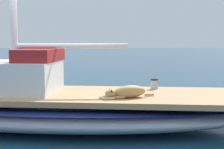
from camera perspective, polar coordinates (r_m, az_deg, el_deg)
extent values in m
plane|color=navy|center=(6.98, -8.32, -8.31)|extent=(120.00, 120.00, 0.00)
ellipsoid|color=#B2B7C1|center=(6.92, -8.35, -6.06)|extent=(3.46, 7.47, 0.56)
ellipsoid|color=navy|center=(6.88, -8.38, -4.59)|extent=(3.48, 7.51, 0.08)
cube|color=tan|center=(6.86, -8.39, -3.36)|extent=(2.93, 6.84, 0.10)
cylinder|color=silver|center=(6.87, -6.67, 4.64)|extent=(0.10, 2.20, 0.10)
cube|color=silver|center=(7.19, -17.75, -0.33)|extent=(1.69, 2.37, 0.60)
cube|color=maroon|center=(7.00, -11.76, 3.10)|extent=(1.41, 0.87, 0.24)
ellipsoid|color=tan|center=(6.20, 2.94, -2.79)|extent=(0.45, 0.65, 0.22)
ellipsoid|color=tan|center=(6.05, -0.25, -3.08)|extent=(0.19, 0.23, 0.13)
cone|color=#45331C|center=(6.00, -0.09, -2.62)|extent=(0.05, 0.05, 0.05)
cone|color=#45331C|center=(6.08, -0.40, -2.51)|extent=(0.05, 0.05, 0.05)
cylinder|color=tan|center=(6.07, 1.37, -3.73)|extent=(0.11, 0.19, 0.06)
cylinder|color=tan|center=(6.18, 0.93, -3.56)|extent=(0.11, 0.19, 0.06)
cylinder|color=tan|center=(6.38, 6.11, -3.29)|extent=(0.10, 0.18, 0.04)
cylinder|color=#B7B7BC|center=(7.35, 6.90, -2.01)|extent=(0.16, 0.16, 0.08)
cylinder|color=#B7B7BC|center=(7.34, 6.91, -1.32)|extent=(0.13, 0.13, 0.10)
cylinder|color=black|center=(7.34, 6.92, -0.81)|extent=(0.15, 0.15, 0.03)
torus|color=beige|center=(6.12, -0.61, -3.72)|extent=(0.32, 0.32, 0.04)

